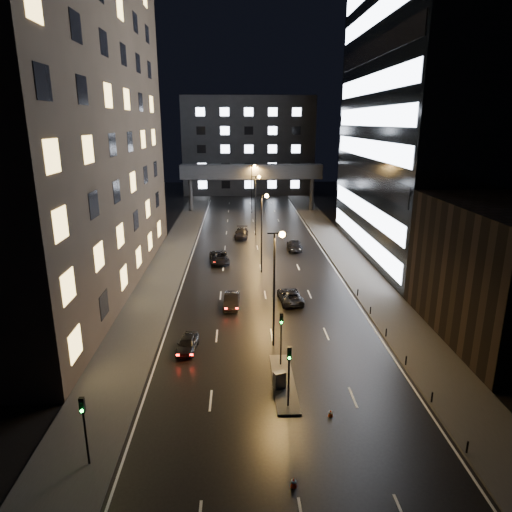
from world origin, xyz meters
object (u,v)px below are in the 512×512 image
object	(u,v)px
car_away_a	(187,344)
car_away_c	(219,258)
utility_cabinet	(279,380)
car_away_b	(232,301)
car_toward_a	(290,296)
car_toward_b	(294,245)
car_away_d	(242,233)

from	to	relation	value
car_away_a	car_away_c	bearing A→B (deg)	91.65
utility_cabinet	car_away_b	bearing A→B (deg)	82.98
car_away_a	utility_cabinet	world-z (taller)	utility_cabinet
car_toward_a	car_away_c	bearing A→B (deg)	-65.37
car_away_b	car_toward_b	world-z (taller)	car_toward_b
car_away_d	utility_cabinet	distance (m)	45.30
car_away_b	car_away_d	world-z (taller)	car_away_d
car_away_d	car_toward_b	bearing A→B (deg)	-40.56
car_away_a	car_toward_b	size ratio (longest dim) A/B	0.73
car_away_c	car_toward_a	size ratio (longest dim) A/B	1.08
car_away_c	car_toward_a	distance (m)	16.64
car_toward_a	car_away_a	bearing A→B (deg)	42.09
car_away_c	car_toward_b	bearing A→B (deg)	22.29
car_away_b	car_toward_a	distance (m)	6.37
car_away_d	car_toward_b	distance (m)	11.14
car_away_a	car_toward_a	world-z (taller)	car_toward_a
car_away_c	utility_cabinet	distance (m)	31.69
car_toward_a	car_toward_b	bearing A→B (deg)	-102.85
car_toward_a	utility_cabinet	bearing A→B (deg)	76.37
car_away_a	car_away_c	world-z (taller)	car_away_c
car_away_a	car_toward_b	world-z (taller)	car_toward_b
car_away_a	car_toward_b	xyz separation A→B (m)	(12.91, 31.27, 0.10)
car_away_b	car_away_c	xyz separation A→B (m)	(-1.86, 15.69, 0.02)
car_away_b	utility_cabinet	bearing A→B (deg)	-74.00
car_away_d	utility_cabinet	world-z (taller)	car_away_d
car_away_d	car_toward_a	xyz separation A→B (m)	(4.94, -28.55, -0.08)
car_away_b	car_away_c	world-z (taller)	car_away_c
car_away_a	car_away_d	distance (m)	39.39
car_away_b	car_toward_a	size ratio (longest dim) A/B	0.88
car_away_d	utility_cabinet	xyz separation A→B (m)	(2.30, -45.24, 0.02)
car_away_a	car_away_b	size ratio (longest dim) A/B	0.87
car_away_a	car_toward_b	bearing A→B (deg)	73.28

